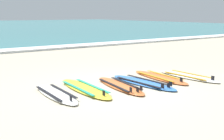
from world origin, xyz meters
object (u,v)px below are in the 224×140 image
Objects in this scene: surfboard_4 at (160,77)px; surfboard_1 at (85,88)px; surfboard_5 at (188,76)px; surfboard_2 at (120,85)px; surfboard_3 at (143,82)px; surfboard_0 at (56,94)px.

surfboard_1 is at bearing 177.40° from surfboard_4.
surfboard_4 and surfboard_5 have the same top height.
surfboard_3 is (0.68, -0.07, -0.00)m from surfboard_2.
surfboard_2 is at bearing 174.36° from surfboard_5.
surfboard_2 is 0.93× the size of surfboard_3.
surfboard_1 is 2.33m from surfboard_4.
surfboard_5 is (2.23, -0.22, -0.00)m from surfboard_2.
surfboard_1 is at bearing 163.73° from surfboard_2.
surfboard_0 is at bearing 178.87° from surfboard_4.
surfboard_4 is at bearing 154.34° from surfboard_5.
surfboard_4 is (1.48, 0.14, -0.00)m from surfboard_2.
surfboard_5 is (3.08, -0.47, 0.00)m from surfboard_1.
surfboard_3 and surfboard_4 have the same top height.
surfboard_3 is at bearing 174.37° from surfboard_5.
surfboard_5 is at bearing -5.64° from surfboard_2.
surfboard_3 is 1.08× the size of surfboard_5.
surfboard_5 is at bearing -25.66° from surfboard_4.
surfboard_1 is at bearing 171.37° from surfboard_5.
surfboard_0 is 0.95× the size of surfboard_2.
surfboard_2 is 2.24m from surfboard_5.
surfboard_2 is (1.60, -0.20, 0.00)m from surfboard_0.
surfboard_2 is 0.98× the size of surfboard_4.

